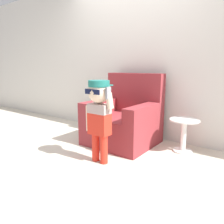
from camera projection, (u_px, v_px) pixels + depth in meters
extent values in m
plane|color=beige|center=(105.00, 146.00, 3.08)|extent=(10.00, 10.00, 0.00)
cube|color=silver|center=(136.00, 54.00, 3.45)|extent=(10.00, 0.05, 2.60)
cube|color=maroon|center=(122.00, 130.00, 3.17)|extent=(0.91, 0.86, 0.41)
cube|color=maroon|center=(135.00, 93.00, 3.34)|extent=(0.91, 0.17, 0.60)
cube|color=maroon|center=(99.00, 107.00, 3.26)|extent=(0.17, 0.69, 0.20)
cube|color=maroon|center=(142.00, 113.00, 2.83)|extent=(0.17, 0.69, 0.20)
cylinder|color=red|center=(96.00, 147.00, 2.59)|extent=(0.09, 0.09, 0.34)
cylinder|color=red|center=(104.00, 149.00, 2.51)|extent=(0.09, 0.09, 0.34)
cube|color=red|center=(99.00, 124.00, 2.49)|extent=(0.25, 0.14, 0.25)
cube|color=#B29993|center=(99.00, 109.00, 2.45)|extent=(0.25, 0.14, 0.11)
sphere|color=beige|center=(99.00, 92.00, 2.42)|extent=(0.25, 0.25, 0.25)
cylinder|color=#1E7066|center=(99.00, 83.00, 2.40)|extent=(0.24, 0.24, 0.07)
cube|color=#1E7066|center=(105.00, 85.00, 2.49)|extent=(0.14, 0.11, 0.01)
cube|color=#0F1433|center=(92.00, 92.00, 2.32)|extent=(0.20, 0.01, 0.05)
cylinder|color=beige|center=(89.00, 118.00, 2.58)|extent=(0.07, 0.07, 0.30)
cylinder|color=beige|center=(110.00, 101.00, 2.35)|extent=(0.10, 0.07, 0.18)
cube|color=gray|center=(108.00, 93.00, 2.32)|extent=(0.02, 0.07, 0.13)
cylinder|color=white|center=(182.00, 151.00, 2.90)|extent=(0.25, 0.25, 0.02)
cylinder|color=white|center=(183.00, 136.00, 2.85)|extent=(0.07, 0.07, 0.42)
cylinder|color=white|center=(185.00, 120.00, 2.81)|extent=(0.38, 0.38, 0.02)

